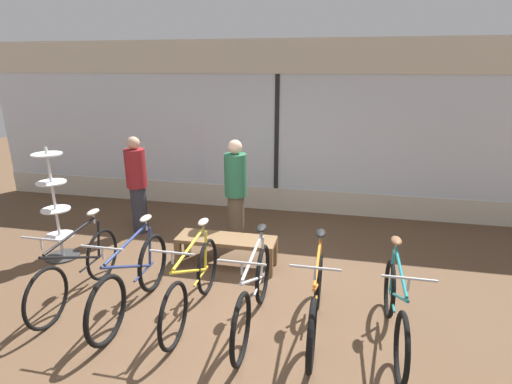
{
  "coord_description": "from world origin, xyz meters",
  "views": [
    {
      "loc": [
        1.17,
        -3.91,
        2.74
      ],
      "look_at": [
        0.0,
        1.6,
        0.95
      ],
      "focal_mm": 28.0,
      "sensor_mm": 36.0,
      "label": 1
    }
  ],
  "objects_px": {
    "bicycle_left": "(132,281)",
    "bicycle_center_left": "(193,284)",
    "accessory_rack": "(56,214)",
    "customer_by_window": "(137,183)",
    "bicycle_far_right": "(395,310)",
    "display_bench": "(226,243)",
    "bicycle_center_right": "(253,294)",
    "customer_near_rack": "(236,191)",
    "bicycle_far_left": "(78,270)",
    "bicycle_right": "(316,301)"
  },
  "relations": [
    {
      "from": "bicycle_left",
      "to": "bicycle_center_left",
      "type": "height_order",
      "value": "bicycle_left"
    },
    {
      "from": "accessory_rack",
      "to": "customer_by_window",
      "type": "height_order",
      "value": "accessory_rack"
    },
    {
      "from": "bicycle_far_right",
      "to": "accessory_rack",
      "type": "distance_m",
      "value": 4.73
    },
    {
      "from": "bicycle_center_left",
      "to": "accessory_rack",
      "type": "relative_size",
      "value": 1.04
    },
    {
      "from": "bicycle_far_right",
      "to": "display_bench",
      "type": "bearing_deg",
      "value": 149.93
    },
    {
      "from": "bicycle_center_right",
      "to": "customer_by_window",
      "type": "xyz_separation_m",
      "value": [
        -2.47,
        2.17,
        0.47
      ]
    },
    {
      "from": "customer_near_rack",
      "to": "customer_by_window",
      "type": "height_order",
      "value": "customer_near_rack"
    },
    {
      "from": "bicycle_far_left",
      "to": "bicycle_center_right",
      "type": "bearing_deg",
      "value": -2.27
    },
    {
      "from": "customer_by_window",
      "to": "accessory_rack",
      "type": "bearing_deg",
      "value": -120.78
    },
    {
      "from": "display_bench",
      "to": "customer_near_rack",
      "type": "relative_size",
      "value": 0.83
    },
    {
      "from": "bicycle_left",
      "to": "bicycle_center_right",
      "type": "distance_m",
      "value": 1.41
    },
    {
      "from": "bicycle_center_right",
      "to": "bicycle_left",
      "type": "bearing_deg",
      "value": -178.97
    },
    {
      "from": "bicycle_center_right",
      "to": "display_bench",
      "type": "relative_size",
      "value": 1.27
    },
    {
      "from": "bicycle_center_right",
      "to": "bicycle_far_right",
      "type": "height_order",
      "value": "bicycle_center_right"
    },
    {
      "from": "display_bench",
      "to": "accessory_rack",
      "type": "bearing_deg",
      "value": -174.08
    },
    {
      "from": "customer_near_rack",
      "to": "bicycle_right",
      "type": "bearing_deg",
      "value": -55.02
    },
    {
      "from": "bicycle_right",
      "to": "bicycle_center_left",
      "type": "bearing_deg",
      "value": 178.52
    },
    {
      "from": "bicycle_far_left",
      "to": "bicycle_center_left",
      "type": "distance_m",
      "value": 1.48
    },
    {
      "from": "bicycle_far_left",
      "to": "display_bench",
      "type": "distance_m",
      "value": 1.93
    },
    {
      "from": "bicycle_far_left",
      "to": "bicycle_right",
      "type": "relative_size",
      "value": 1.02
    },
    {
      "from": "bicycle_left",
      "to": "bicycle_right",
      "type": "bearing_deg",
      "value": 1.39
    },
    {
      "from": "bicycle_center_left",
      "to": "bicycle_center_right",
      "type": "distance_m",
      "value": 0.72
    },
    {
      "from": "customer_by_window",
      "to": "bicycle_far_right",
      "type": "bearing_deg",
      "value": -28.42
    },
    {
      "from": "customer_near_rack",
      "to": "bicycle_center_left",
      "type": "bearing_deg",
      "value": -89.92
    },
    {
      "from": "bicycle_far_right",
      "to": "customer_near_rack",
      "type": "relative_size",
      "value": 0.99
    },
    {
      "from": "bicycle_right",
      "to": "customer_by_window",
      "type": "height_order",
      "value": "customer_by_window"
    },
    {
      "from": "bicycle_far_right",
      "to": "customer_by_window",
      "type": "height_order",
      "value": "customer_by_window"
    },
    {
      "from": "bicycle_far_left",
      "to": "customer_near_rack",
      "type": "xyz_separation_m",
      "value": [
        1.47,
        1.91,
        0.5
      ]
    },
    {
      "from": "bicycle_left",
      "to": "display_bench",
      "type": "bearing_deg",
      "value": 60.48
    },
    {
      "from": "bicycle_far_left",
      "to": "bicycle_center_right",
      "type": "xyz_separation_m",
      "value": [
        2.19,
        -0.09,
        0.0
      ]
    },
    {
      "from": "accessory_rack",
      "to": "bicycle_far_right",
      "type": "bearing_deg",
      "value": -12.0
    },
    {
      "from": "bicycle_far_right",
      "to": "bicycle_center_left",
      "type": "bearing_deg",
      "value": 179.41
    },
    {
      "from": "customer_near_rack",
      "to": "bicycle_far_left",
      "type": "bearing_deg",
      "value": -127.59
    },
    {
      "from": "bicycle_far_right",
      "to": "bicycle_left",
      "type": "bearing_deg",
      "value": -178.73
    },
    {
      "from": "bicycle_right",
      "to": "bicycle_far_left",
      "type": "bearing_deg",
      "value": 178.76
    },
    {
      "from": "bicycle_left",
      "to": "customer_by_window",
      "type": "xyz_separation_m",
      "value": [
        -1.06,
        2.19,
        0.46
      ]
    },
    {
      "from": "accessory_rack",
      "to": "bicycle_center_right",
      "type": "bearing_deg",
      "value": -17.94
    },
    {
      "from": "bicycle_left",
      "to": "bicycle_right",
      "type": "distance_m",
      "value": 2.07
    },
    {
      "from": "bicycle_center_right",
      "to": "display_bench",
      "type": "distance_m",
      "value": 1.44
    },
    {
      "from": "bicycle_left",
      "to": "customer_by_window",
      "type": "relative_size",
      "value": 1.08
    },
    {
      "from": "bicycle_left",
      "to": "bicycle_center_right",
      "type": "xyz_separation_m",
      "value": [
        1.41,
        0.03,
        -0.01
      ]
    },
    {
      "from": "bicycle_center_left",
      "to": "bicycle_right",
      "type": "bearing_deg",
      "value": -1.48
    },
    {
      "from": "bicycle_center_left",
      "to": "bicycle_far_right",
      "type": "height_order",
      "value": "bicycle_center_left"
    },
    {
      "from": "bicycle_right",
      "to": "accessory_rack",
      "type": "bearing_deg",
      "value": 165.39
    },
    {
      "from": "bicycle_left",
      "to": "customer_by_window",
      "type": "height_order",
      "value": "customer_by_window"
    },
    {
      "from": "bicycle_center_left",
      "to": "bicycle_far_left",
      "type": "bearing_deg",
      "value": 178.99
    },
    {
      "from": "bicycle_left",
      "to": "customer_near_rack",
      "type": "bearing_deg",
      "value": 71.13
    },
    {
      "from": "bicycle_center_left",
      "to": "bicycle_center_right",
      "type": "bearing_deg",
      "value": -4.88
    },
    {
      "from": "bicycle_right",
      "to": "accessory_rack",
      "type": "xyz_separation_m",
      "value": [
        -3.81,
        0.99,
        0.31
      ]
    },
    {
      "from": "bicycle_center_left",
      "to": "customer_by_window",
      "type": "height_order",
      "value": "customer_by_window"
    }
  ]
}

